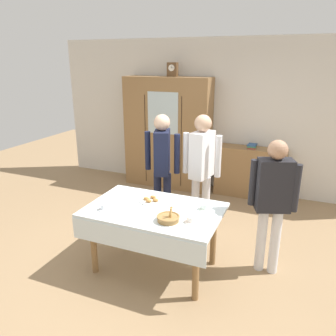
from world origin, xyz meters
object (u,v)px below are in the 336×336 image
tea_cup_mid_left (204,207)px  person_behind_table_left (273,196)px  wall_cabinet (168,133)px  book_stack (252,146)px  person_by_cabinet (162,160)px  pastry_plate (151,200)px  spoon_far_right (187,206)px  bread_basket (168,218)px  dining_table (153,219)px  tea_cup_near_right (104,207)px  spoon_mid_right (118,205)px  spoon_far_left (165,209)px  person_near_right_end (202,163)px  mantel_clock (173,69)px  bookshelf_low (250,172)px  tea_cup_near_left (191,220)px

tea_cup_mid_left → person_behind_table_left: bearing=20.3°
wall_cabinet → book_stack: wall_cabinet is taller
person_by_cabinet → book_stack: bearing=58.4°
pastry_plate → spoon_far_right: (0.43, 0.04, -0.01)m
wall_cabinet → person_by_cabinet: wall_cabinet is taller
tea_cup_mid_left → bread_basket: 0.48m
dining_table → person_by_cabinet: 1.14m
spoon_far_right → tea_cup_near_right: bearing=-151.8°
pastry_plate → spoon_mid_right: size_ratio=2.35×
dining_table → spoon_far_left: 0.18m
wall_cabinet → spoon_far_right: 2.66m
bread_basket → person_by_cabinet: bearing=116.1°
tea_cup_near_right → tea_cup_mid_left: 1.10m
spoon_far_right → person_near_right_end: person_near_right_end is taller
mantel_clock → bread_basket: (1.07, -2.77, -1.37)m
pastry_plate → person_by_cabinet: (-0.22, 0.84, 0.22)m
bookshelf_low → spoon_mid_right: 2.90m
tea_cup_mid_left → spoon_far_right: size_ratio=1.09×
mantel_clock → tea_cup_near_right: 3.13m
dining_table → spoon_far_right: bearing=36.1°
dining_table → mantel_clock: (-0.81, 2.59, 1.52)m
bookshelf_low → tea_cup_near_left: bookshelf_low is taller
tea_cup_near_left → person_behind_table_left: (0.73, 0.60, 0.15)m
spoon_mid_right → person_by_cabinet: (0.08, 1.07, 0.23)m
bread_basket → pastry_plate: size_ratio=0.86×
mantel_clock → bookshelf_low: 2.25m
book_stack → person_behind_table_left: bearing=-75.5°
tea_cup_mid_left → spoon_mid_right: tea_cup_mid_left is taller
book_stack → tea_cup_near_left: size_ratio=1.68×
book_stack → spoon_far_left: book_stack is taller
bread_basket → person_by_cabinet: 1.37m
tea_cup_near_right → person_by_cabinet: size_ratio=0.08×
wall_cabinet → spoon_far_right: (1.22, -2.36, -0.26)m
tea_cup_near_right → mantel_clock: bearing=96.3°
bookshelf_low → person_by_cabinet: person_by_cabinet is taller
bookshelf_low → tea_cup_mid_left: 2.44m
wall_cabinet → mantel_clock: size_ratio=8.51×
bread_basket → person_near_right_end: size_ratio=0.14×
pastry_plate → person_by_cabinet: bearing=104.9°
pastry_plate → bookshelf_low: bearing=72.7°
tea_cup_mid_left → pastry_plate: size_ratio=0.46×
tea_cup_mid_left → person_behind_table_left: 0.75m
person_near_right_end → person_behind_table_left: bearing=-30.9°
tea_cup_near_right → person_near_right_end: (0.72, 1.27, 0.23)m
bookshelf_low → tea_cup_near_right: 3.08m
person_by_cabinet → tea_cup_near_left: bearing=-54.8°
bookshelf_low → tea_cup_mid_left: size_ratio=9.17×
tea_cup_near_left → person_by_cabinet: bearing=125.2°
book_stack → person_behind_table_left: 2.23m
bookshelf_low → tea_cup_near_right: (-1.14, -2.84, 0.35)m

